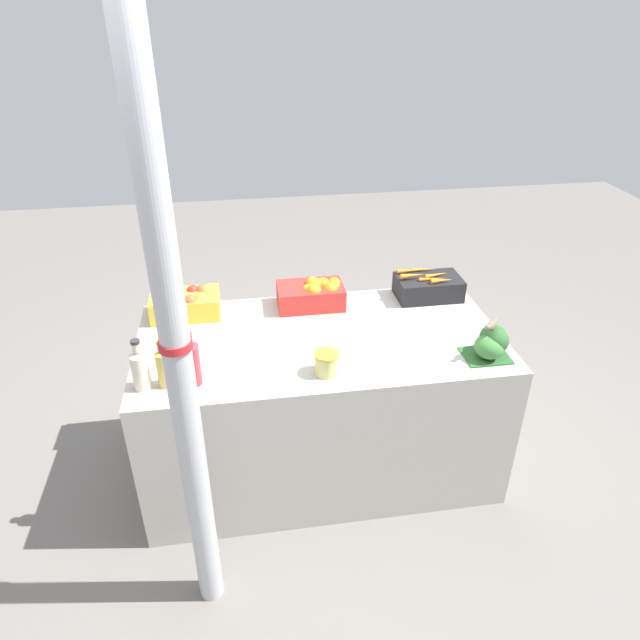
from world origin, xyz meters
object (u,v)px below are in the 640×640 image
object	(u,v)px
carrot_crate	(428,287)
pickle_jar	(326,363)
support_pole	(178,359)
juice_bottle_cloudy	(140,368)
orange_crate	(314,293)
juice_bottle_golden	(163,367)
sparrow_bird	(491,326)
juice_bottle_ruby	(191,361)
apple_crate	(186,303)
broccoli_pile	(493,342)

from	to	relation	value
carrot_crate	pickle_jar	world-z (taller)	carrot_crate
support_pole	juice_bottle_cloudy	size ratio (longest dim) A/B	10.28
orange_crate	juice_bottle_golden	xyz separation A→B (m)	(-0.77, -0.65, 0.02)
carrot_crate	pickle_jar	distance (m)	0.97
sparrow_bird	orange_crate	bearing A→B (deg)	-84.02
juice_bottle_ruby	support_pole	bearing A→B (deg)	-89.42
juice_bottle_golden	sparrow_bird	world-z (taller)	juice_bottle_golden
apple_crate	sparrow_bird	world-z (taller)	sparrow_bird
apple_crate	juice_bottle_cloudy	bearing A→B (deg)	-104.19
juice_bottle_golden	juice_bottle_ruby	xyz separation A→B (m)	(0.12, 0.00, 0.02)
broccoli_pile	sparrow_bird	size ratio (longest dim) A/B	2.04
broccoli_pile	support_pole	bearing A→B (deg)	-162.06
orange_crate	support_pole	bearing A→B (deg)	-120.17
sparrow_bird	juice_bottle_cloudy	bearing A→B (deg)	-43.01
juice_bottle_golden	juice_bottle_cloudy	bearing A→B (deg)	180.00
apple_crate	juice_bottle_ruby	world-z (taller)	juice_bottle_ruby
apple_crate	juice_bottle_cloudy	size ratio (longest dim) A/B	1.47
orange_crate	carrot_crate	bearing A→B (deg)	0.22
apple_crate	orange_crate	world-z (taller)	orange_crate
apple_crate	pickle_jar	xyz separation A→B (m)	(0.67, -0.67, -0.02)
broccoli_pile	juice_bottle_ruby	bearing A→B (deg)	-179.87
apple_crate	juice_bottle_ruby	distance (m)	0.66
orange_crate	broccoli_pile	world-z (taller)	orange_crate
support_pole	pickle_jar	bearing A→B (deg)	36.17
juice_bottle_cloudy	juice_bottle_golden	size ratio (longest dim) A/B	1.04
support_pole	carrot_crate	distance (m)	1.76
juice_bottle_ruby	juice_bottle_golden	bearing A→B (deg)	180.00
support_pole	juice_bottle_ruby	xyz separation A→B (m)	(-0.00, 0.46, -0.31)
orange_crate	pickle_jar	size ratio (longest dim) A/B	3.13
carrot_crate	sparrow_bird	xyz separation A→B (m)	(0.08, -0.66, 0.11)
juice_bottle_cloudy	sparrow_bird	xyz separation A→B (m)	(1.62, -0.01, 0.08)
broccoli_pile	sparrow_bird	world-z (taller)	sparrow_bird
carrot_crate	pickle_jar	xyz separation A→B (m)	(-0.71, -0.67, -0.01)
juice_bottle_cloudy	juice_bottle_ruby	xyz separation A→B (m)	(0.23, -0.00, 0.02)
support_pole	broccoli_pile	xyz separation A→B (m)	(1.42, 0.46, -0.36)
juice_bottle_ruby	carrot_crate	bearing A→B (deg)	26.33
juice_bottle_ruby	pickle_jar	bearing A→B (deg)	-1.48
pickle_jar	sparrow_bird	bearing A→B (deg)	0.49
carrot_crate	pickle_jar	bearing A→B (deg)	-136.72
apple_crate	pickle_jar	size ratio (longest dim) A/B	3.13
orange_crate	pickle_jar	distance (m)	0.67
juice_bottle_cloudy	orange_crate	bearing A→B (deg)	36.64
broccoli_pile	sparrow_bird	xyz separation A→B (m)	(-0.03, -0.01, 0.10)
support_pole	juice_bottle_golden	xyz separation A→B (m)	(-0.13, 0.46, -0.33)
juice_bottle_ruby	sparrow_bird	xyz separation A→B (m)	(1.40, -0.01, 0.06)
broccoli_pile	sparrow_bird	distance (m)	0.11
apple_crate	juice_bottle_cloudy	xyz separation A→B (m)	(-0.17, -0.65, 0.03)
apple_crate	sparrow_bird	xyz separation A→B (m)	(1.46, -0.66, 0.11)
juice_bottle_golden	sparrow_bird	distance (m)	1.52
support_pole	carrot_crate	world-z (taller)	support_pole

